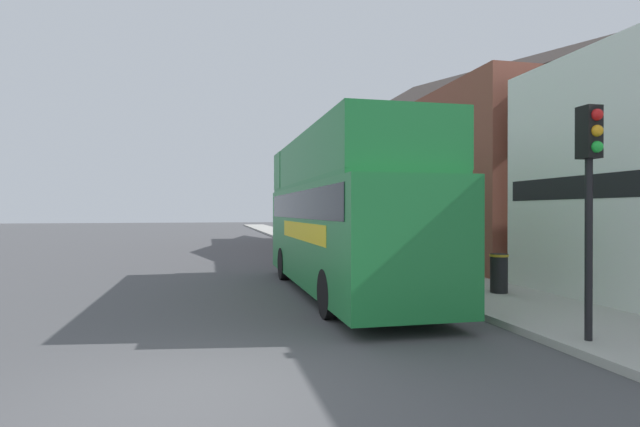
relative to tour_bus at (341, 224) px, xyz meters
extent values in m
plane|color=#4C4C4F|center=(-3.79, 14.10, -1.88)|extent=(144.00, 144.00, 0.00)
cube|color=#ADAAA3|center=(3.45, 11.10, -1.81)|extent=(3.04, 108.00, 0.14)
cube|color=brown|center=(7.97, 13.53, 1.56)|extent=(6.00, 25.88, 6.87)
pyramid|color=#473D38|center=(7.97, 13.53, 6.23)|extent=(6.00, 25.88, 2.48)
cube|color=#1E7A38|center=(0.00, -0.13, -0.29)|extent=(2.50, 10.11, 2.62)
cube|color=yellow|center=(0.00, -0.63, -0.16)|extent=(2.50, 5.56, 0.45)
cube|color=black|center=(0.00, -0.13, 0.52)|extent=(2.53, 9.30, 0.70)
cube|color=#1E7A38|center=(0.00, -0.13, 1.07)|extent=(2.50, 9.30, 0.10)
cube|color=#1E7A38|center=(-1.20, -0.13, 1.73)|extent=(0.10, 9.29, 1.21)
cube|color=#1E7A38|center=(1.20, -0.13, 1.73)|extent=(0.10, 9.29, 1.21)
cube|color=#1E7A38|center=(0.02, -4.74, 1.73)|extent=(2.46, 0.08, 1.21)
cube|color=#1E7A38|center=(-0.01, 3.81, 1.73)|extent=(2.47, 1.42, 1.21)
cylinder|color=black|center=(-1.12, 3.00, -1.36)|extent=(0.28, 1.03, 1.03)
cylinder|color=black|center=(1.10, 3.00, -1.36)|extent=(0.28, 1.03, 1.03)
cylinder|color=black|center=(-1.10, -3.06, -1.36)|extent=(0.28, 1.03, 1.03)
cylinder|color=black|center=(1.12, -3.05, -1.36)|extent=(0.28, 1.03, 1.03)
cube|color=maroon|center=(0.85, 8.06, -1.36)|extent=(1.85, 4.22, 0.68)
cube|color=black|center=(0.86, 7.94, -0.75)|extent=(1.55, 2.06, 0.55)
cylinder|color=black|center=(0.03, 9.31, -1.55)|extent=(0.23, 0.66, 0.65)
cylinder|color=black|center=(1.56, 9.38, -1.55)|extent=(0.23, 0.66, 0.65)
cylinder|color=black|center=(0.14, 6.74, -1.55)|extent=(0.23, 0.66, 0.65)
cylinder|color=black|center=(1.68, 6.81, -1.55)|extent=(0.23, 0.66, 0.65)
cylinder|color=black|center=(2.47, -6.22, -0.26)|extent=(0.12, 0.12, 2.95)
cube|color=black|center=(2.47, -6.22, 1.64)|extent=(0.28, 0.31, 0.85)
sphere|color=red|center=(2.47, -6.39, 1.89)|extent=(0.19, 0.19, 0.19)
sphere|color=orange|center=(2.47, -6.39, 1.64)|extent=(0.19, 0.19, 0.19)
sphere|color=green|center=(2.47, -6.39, 1.38)|extent=(0.19, 0.19, 0.19)
cylinder|color=black|center=(2.53, -1.18, 0.23)|extent=(0.13, 0.13, 3.93)
cylinder|color=silver|center=(2.53, -1.18, 2.42)|extent=(0.32, 0.32, 0.45)
cone|color=black|center=(2.53, -1.18, 2.75)|extent=(0.35, 0.35, 0.22)
cylinder|color=black|center=(2.44, 6.75, 0.07)|extent=(0.13, 0.13, 3.62)
cylinder|color=silver|center=(2.44, 6.75, 2.10)|extent=(0.32, 0.32, 0.45)
cone|color=black|center=(2.44, 6.75, 2.44)|extent=(0.35, 0.35, 0.22)
cylinder|color=black|center=(3.75, -1.67, -1.24)|extent=(0.44, 0.44, 1.00)
cylinder|color=#B28E1E|center=(3.75, -1.67, -0.78)|extent=(0.48, 0.48, 0.06)
camera|label=1|loc=(-3.56, -13.14, 0.36)|focal=28.00mm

